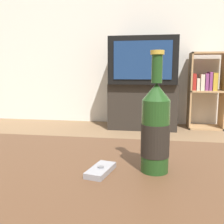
% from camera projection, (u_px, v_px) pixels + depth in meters
% --- Properties ---
extents(back_wall, '(8.00, 0.05, 2.60)m').
position_uv_depth(back_wall, '(138.00, 24.00, 3.40)').
color(back_wall, silver).
rests_on(back_wall, ground_plane).
extents(coffee_table, '(1.40, 0.84, 0.45)m').
position_uv_depth(coffee_table, '(47.00, 206.00, 0.59)').
color(coffee_table, brown).
rests_on(coffee_table, ground_plane).
extents(tv_stand, '(0.81, 0.46, 0.55)m').
position_uv_depth(tv_stand, '(143.00, 106.00, 3.24)').
color(tv_stand, '#28231E').
rests_on(tv_stand, ground_plane).
extents(television, '(0.78, 0.59, 0.54)m').
position_uv_depth(television, '(144.00, 61.00, 3.16)').
color(television, black).
rests_on(television, tv_stand).
extents(bookshelf, '(0.41, 0.30, 0.92)m').
position_uv_depth(bookshelf, '(205.00, 88.00, 3.18)').
color(bookshelf, tan).
rests_on(bookshelf, ground_plane).
extents(beer_bottle, '(0.07, 0.07, 0.30)m').
position_uv_depth(beer_bottle, '(155.00, 129.00, 0.64)').
color(beer_bottle, '#1E4219').
rests_on(beer_bottle, coffee_table).
extents(cell_phone, '(0.06, 0.11, 0.02)m').
position_uv_depth(cell_phone, '(101.00, 170.00, 0.65)').
color(cell_phone, gray).
rests_on(cell_phone, coffee_table).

